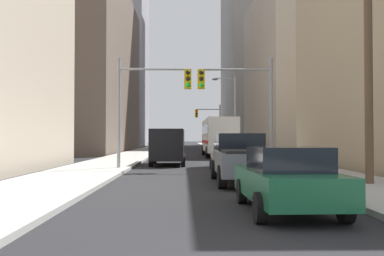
{
  "coord_description": "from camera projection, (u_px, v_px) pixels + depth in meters",
  "views": [
    {
      "loc": [
        -0.64,
        -4.21,
        1.73
      ],
      "look_at": [
        0.0,
        27.4,
        2.45
      ],
      "focal_mm": 40.07,
      "sensor_mm": 36.0,
      "label": 1
    }
  ],
  "objects": [
    {
      "name": "sidewalk_left",
      "position": [
        145.0,
        151.0,
        54.04
      ],
      "size": [
        3.87,
        160.0,
        0.15
      ],
      "primitive_type": "cube",
      "color": "#9E9E99",
      "rests_on": "ground"
    },
    {
      "name": "sidewalk_right",
      "position": [
        231.0,
        151.0,
        54.27
      ],
      "size": [
        3.87,
        160.0,
        0.15
      ],
      "primitive_type": "cube",
      "color": "#9E9E99",
      "rests_on": "ground"
    },
    {
      "name": "city_bus",
      "position": [
        218.0,
        136.0,
        39.29
      ],
      "size": [
        2.67,
        11.5,
        3.4
      ],
      "color": "silver",
      "rests_on": "ground"
    },
    {
      "name": "pickup_truck_grey",
      "position": [
        242.0,
        159.0,
        16.39
      ],
      "size": [
        2.2,
        5.43,
        1.9
      ],
      "color": "slate",
      "rests_on": "ground"
    },
    {
      "name": "cargo_van_black",
      "position": [
        168.0,
        145.0,
        27.17
      ],
      "size": [
        2.16,
        5.24,
        2.26
      ],
      "color": "black",
      "rests_on": "ground"
    },
    {
      "name": "sedan_green",
      "position": [
        287.0,
        179.0,
        9.92
      ],
      "size": [
        1.95,
        4.25,
        1.52
      ],
      "color": "#195938",
      "rests_on": "ground"
    },
    {
      "name": "sedan_white",
      "position": [
        230.0,
        156.0,
        22.16
      ],
      "size": [
        1.95,
        4.21,
        1.52
      ],
      "color": "white",
      "rests_on": "ground"
    },
    {
      "name": "sedan_red",
      "position": [
        170.0,
        149.0,
        35.05
      ],
      "size": [
        1.95,
        4.24,
        1.52
      ],
      "color": "maroon",
      "rests_on": "ground"
    },
    {
      "name": "traffic_signal_near_left",
      "position": [
        151.0,
        94.0,
        22.86
      ],
      "size": [
        3.97,
        0.44,
        6.0
      ],
      "color": "gray",
      "rests_on": "ground"
    },
    {
      "name": "traffic_signal_near_right",
      "position": [
        239.0,
        94.0,
        22.95
      ],
      "size": [
        4.06,
        0.44,
        6.0
      ],
      "color": "gray",
      "rests_on": "ground"
    },
    {
      "name": "traffic_signal_far_right",
      "position": [
        209.0,
        120.0,
        55.06
      ],
      "size": [
        3.31,
        0.44,
        6.0
      ],
      "color": "gray",
      "rests_on": "ground"
    },
    {
      "name": "utility_pole_right",
      "position": [
        368.0,
        39.0,
        14.92
      ],
      "size": [
        2.2,
        0.28,
        9.79
      ],
      "color": "brown",
      "rests_on": "ground"
    },
    {
      "name": "street_lamp_right",
      "position": [
        231.0,
        108.0,
        39.97
      ],
      "size": [
        2.23,
        0.32,
        7.5
      ],
      "color": "gray",
      "rests_on": "ground"
    },
    {
      "name": "building_left_mid_office",
      "position": [
        24.0,
        70.0,
        52.97
      ],
      "size": [
        25.45,
        29.11,
        20.26
      ],
      "primitive_type": "cube",
      "color": "#66564C",
      "rests_on": "ground"
    },
    {
      "name": "building_right_mid_block",
      "position": [
        354.0,
        73.0,
        54.07
      ],
      "size": [
        24.66,
        22.1,
        19.91
      ],
      "primitive_type": "cube",
      "color": "#B7A893",
      "rests_on": "ground"
    },
    {
      "name": "building_right_far_highrise",
      "position": [
        283.0,
        15.0,
        92.5
      ],
      "size": [
        24.56,
        27.06,
        56.73
      ],
      "primitive_type": "cube",
      "color": "gray",
      "rests_on": "ground"
    }
  ]
}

